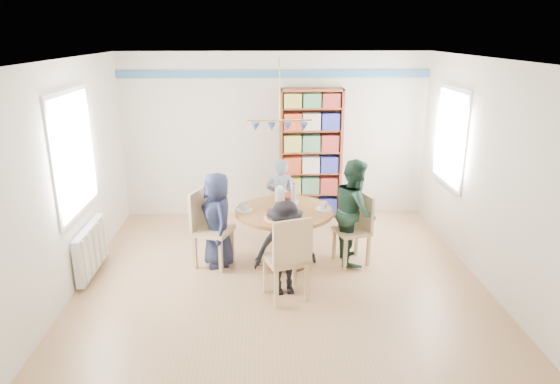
{
  "coord_description": "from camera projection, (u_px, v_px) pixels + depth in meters",
  "views": [
    {
      "loc": [
        -0.25,
        -5.62,
        2.99
      ],
      "look_at": [
        0.0,
        0.4,
        1.05
      ],
      "focal_mm": 32.0,
      "sensor_mm": 36.0,
      "label": 1
    }
  ],
  "objects": [
    {
      "name": "chair_far",
      "position": [
        282.0,
        204.0,
        7.66
      ],
      "size": [
        0.4,
        0.4,
        0.86
      ],
      "color": "#D0B780",
      "rests_on": "ground"
    },
    {
      "name": "radiator",
      "position": [
        91.0,
        249.0,
        6.35
      ],
      "size": [
        0.12,
        1.0,
        0.6
      ],
      "color": "silver",
      "rests_on": "ground"
    },
    {
      "name": "chair_left",
      "position": [
        207.0,
        224.0,
        6.57
      ],
      "size": [
        0.59,
        0.59,
        1.03
      ],
      "color": "#D0B780",
      "rests_on": "ground"
    },
    {
      "name": "person_near",
      "position": [
        285.0,
        248.0,
        5.82
      ],
      "size": [
        0.81,
        0.56,
        1.16
      ],
      "primitive_type": "imported",
      "rotation": [
        0.0,
        0.0,
        0.18
      ],
      "color": "black",
      "rests_on": "ground"
    },
    {
      "name": "person_far",
      "position": [
        281.0,
        198.0,
        7.45
      ],
      "size": [
        0.47,
        0.32,
        1.23
      ],
      "primitive_type": "imported",
      "rotation": [
        0.0,
        0.0,
        3.07
      ],
      "color": "gray",
      "rests_on": "ground"
    },
    {
      "name": "person_left",
      "position": [
        217.0,
        220.0,
        6.55
      ],
      "size": [
        0.59,
        0.72,
        1.27
      ],
      "primitive_type": "imported",
      "rotation": [
        0.0,
        0.0,
        -1.22
      ],
      "color": "#1C223E",
      "rests_on": "ground"
    },
    {
      "name": "chair_right",
      "position": [
        357.0,
        225.0,
        6.67
      ],
      "size": [
        0.52,
        0.52,
        0.95
      ],
      "color": "#D0B780",
      "rests_on": "ground"
    },
    {
      "name": "bookshelf",
      "position": [
        311.0,
        155.0,
        8.2
      ],
      "size": [
        1.02,
        0.31,
        2.14
      ],
      "color": "brown",
      "rests_on": "ground"
    },
    {
      "name": "chair_near",
      "position": [
        289.0,
        255.0,
        5.66
      ],
      "size": [
        0.58,
        0.58,
        1.04
      ],
      "color": "#D0B780",
      "rests_on": "ground"
    },
    {
      "name": "room_shell",
      "position": [
        259.0,
        138.0,
        6.58
      ],
      "size": [
        5.0,
        5.0,
        5.0
      ],
      "color": "white",
      "rests_on": "ground"
    },
    {
      "name": "person_right",
      "position": [
        355.0,
        211.0,
        6.65
      ],
      "size": [
        0.56,
        0.71,
        1.42
      ],
      "primitive_type": "imported",
      "rotation": [
        0.0,
        0.0,
        1.53
      ],
      "color": "#1B3627",
      "rests_on": "ground"
    },
    {
      "name": "dining_table",
      "position": [
        284.0,
        223.0,
        6.64
      ],
      "size": [
        1.3,
        1.3,
        0.75
      ],
      "color": "brown",
      "rests_on": "ground"
    },
    {
      "name": "tableware",
      "position": [
        282.0,
        204.0,
        6.58
      ],
      "size": [
        1.26,
        1.26,
        0.33
      ],
      "color": "white",
      "rests_on": "dining_table"
    },
    {
      "name": "ground",
      "position": [
        281.0,
        281.0,
        6.27
      ],
      "size": [
        5.0,
        5.0,
        0.0
      ],
      "primitive_type": "plane",
      "color": "tan"
    }
  ]
}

